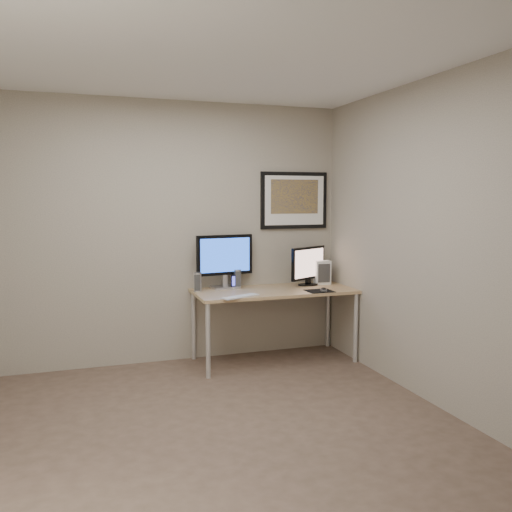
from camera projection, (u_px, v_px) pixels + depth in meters
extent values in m
plane|color=#4B3B2F|center=(210.00, 426.00, 3.92)|extent=(3.60, 3.60, 0.00)
plane|color=white|center=(207.00, 56.00, 3.64)|extent=(3.60, 3.60, 0.00)
plane|color=gray|center=(168.00, 233.00, 5.38)|extent=(3.60, 0.00, 3.60)
plane|color=gray|center=(426.00, 241.00, 4.36)|extent=(0.00, 3.40, 3.40)
cube|color=#906646|center=(274.00, 291.00, 5.44)|extent=(1.60, 0.70, 0.03)
cylinder|color=silver|center=(208.00, 341.00, 4.94)|extent=(0.04, 0.04, 0.70)
cylinder|color=silver|center=(194.00, 326.00, 5.52)|extent=(0.04, 0.04, 0.70)
cylinder|color=silver|center=(356.00, 328.00, 5.43)|extent=(0.04, 0.04, 0.70)
cylinder|color=silver|center=(328.00, 315.00, 6.01)|extent=(0.04, 0.04, 0.70)
cube|color=black|center=(294.00, 200.00, 5.76)|extent=(0.75, 0.03, 0.60)
cube|color=silver|center=(295.00, 200.00, 5.75)|extent=(0.67, 0.00, 0.52)
cube|color=gold|center=(295.00, 197.00, 5.74)|extent=(0.54, 0.00, 0.36)
cube|color=#BBBBC1|center=(225.00, 287.00, 5.52)|extent=(0.30, 0.23, 0.02)
cube|color=#BBBBC1|center=(225.00, 280.00, 5.51)|extent=(0.06, 0.05, 0.12)
cube|color=black|center=(225.00, 255.00, 5.48)|extent=(0.60, 0.11, 0.41)
cube|color=#143899|center=(225.00, 255.00, 5.46)|extent=(0.53, 0.07, 0.34)
cube|color=black|center=(308.00, 285.00, 5.70)|extent=(0.25, 0.21, 0.02)
cube|color=black|center=(308.00, 281.00, 5.69)|extent=(0.06, 0.06, 0.05)
cube|color=black|center=(308.00, 263.00, 5.67)|extent=(0.47, 0.27, 0.34)
cube|color=tan|center=(309.00, 263.00, 5.65)|extent=(0.42, 0.22, 0.29)
cylinder|color=#BBBBC1|center=(198.00, 282.00, 5.31)|extent=(0.10, 0.10, 0.19)
cylinder|color=#BBBBC1|center=(238.00, 279.00, 5.53)|extent=(0.09, 0.09, 0.19)
cube|color=black|center=(234.00, 282.00, 5.49)|extent=(0.09, 0.09, 0.14)
cube|color=silver|center=(240.00, 297.00, 5.02)|extent=(0.40, 0.25, 0.01)
cube|color=black|center=(319.00, 291.00, 5.35)|extent=(0.26, 0.23, 0.00)
ellipsoid|color=black|center=(323.00, 289.00, 5.35)|extent=(0.08, 0.11, 0.03)
cube|color=silver|center=(322.00, 272.00, 5.78)|extent=(0.18, 0.14, 0.25)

